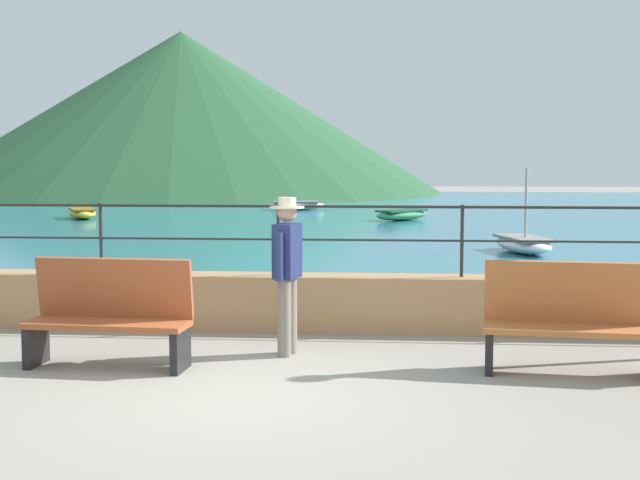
{
  "coord_description": "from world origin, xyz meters",
  "views": [
    {
      "loc": [
        1.45,
        -7.87,
        2.18
      ],
      "look_at": [
        0.49,
        3.7,
        1.1
      ],
      "focal_mm": 49.79,
      "sensor_mm": 36.0,
      "label": 1
    }
  ],
  "objects_px": {
    "boat_3": "(402,215)",
    "person_walking": "(287,267)",
    "bench_far": "(569,318)",
    "boat_4": "(523,244)",
    "boat_0": "(296,205)",
    "bench_main": "(110,313)",
    "boat_6": "(82,213)"
  },
  "relations": [
    {
      "from": "boat_3",
      "to": "person_walking",
      "type": "bearing_deg",
      "value": -93.99
    },
    {
      "from": "bench_far",
      "to": "boat_4",
      "type": "relative_size",
      "value": 0.71
    },
    {
      "from": "boat_0",
      "to": "boat_3",
      "type": "distance_m",
      "value": 7.05
    },
    {
      "from": "boat_3",
      "to": "bench_main",
      "type": "bearing_deg",
      "value": -98.61
    },
    {
      "from": "boat_0",
      "to": "boat_4",
      "type": "relative_size",
      "value": 0.97
    },
    {
      "from": "bench_main",
      "to": "boat_6",
      "type": "distance_m",
      "value": 22.6
    },
    {
      "from": "boat_3",
      "to": "boat_4",
      "type": "distance_m",
      "value": 10.48
    },
    {
      "from": "bench_main",
      "to": "boat_6",
      "type": "relative_size",
      "value": 0.71
    },
    {
      "from": "bench_main",
      "to": "bench_far",
      "type": "relative_size",
      "value": 0.99
    },
    {
      "from": "bench_main",
      "to": "person_walking",
      "type": "relative_size",
      "value": 0.99
    },
    {
      "from": "person_walking",
      "to": "boat_4",
      "type": "xyz_separation_m",
      "value": [
        4.06,
        10.41,
        -0.72
      ]
    },
    {
      "from": "boat_3",
      "to": "boat_0",
      "type": "bearing_deg",
      "value": 126.76
    },
    {
      "from": "boat_6",
      "to": "bench_main",
      "type": "bearing_deg",
      "value": -69.5
    },
    {
      "from": "boat_3",
      "to": "boat_4",
      "type": "bearing_deg",
      "value": -75.48
    },
    {
      "from": "boat_0",
      "to": "boat_4",
      "type": "xyz_separation_m",
      "value": [
        6.85,
        -15.79,
        0.01
      ]
    },
    {
      "from": "bench_far",
      "to": "person_walking",
      "type": "bearing_deg",
      "value": 168.85
    },
    {
      "from": "bench_main",
      "to": "bench_far",
      "type": "distance_m",
      "value": 4.73
    },
    {
      "from": "person_walking",
      "to": "bench_far",
      "type": "bearing_deg",
      "value": -11.15
    },
    {
      "from": "bench_main",
      "to": "person_walking",
      "type": "distance_m",
      "value": 1.95
    },
    {
      "from": "boat_4",
      "to": "boat_6",
      "type": "relative_size",
      "value": 1.0
    },
    {
      "from": "boat_4",
      "to": "boat_6",
      "type": "height_order",
      "value": "boat_4"
    },
    {
      "from": "boat_6",
      "to": "person_walking",
      "type": "bearing_deg",
      "value": -64.67
    },
    {
      "from": "bench_main",
      "to": "boat_4",
      "type": "distance_m",
      "value": 12.53
    },
    {
      "from": "boat_0",
      "to": "boat_3",
      "type": "xyz_separation_m",
      "value": [
        4.22,
        -5.65,
        0.0
      ]
    },
    {
      "from": "boat_6",
      "to": "boat_4",
      "type": "bearing_deg",
      "value": -36.25
    },
    {
      "from": "boat_0",
      "to": "bench_main",
      "type": "bearing_deg",
      "value": -87.85
    },
    {
      "from": "boat_3",
      "to": "boat_4",
      "type": "height_order",
      "value": "boat_4"
    },
    {
      "from": "boat_4",
      "to": "boat_0",
      "type": "bearing_deg",
      "value": 113.44
    },
    {
      "from": "person_walking",
      "to": "boat_4",
      "type": "distance_m",
      "value": 11.19
    },
    {
      "from": "bench_main",
      "to": "bench_far",
      "type": "xyz_separation_m",
      "value": [
        4.73,
        0.1,
        0.0
      ]
    },
    {
      "from": "boat_4",
      "to": "boat_3",
      "type": "bearing_deg",
      "value": 104.52
    },
    {
      "from": "bench_far",
      "to": "boat_3",
      "type": "height_order",
      "value": "bench_far"
    }
  ]
}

